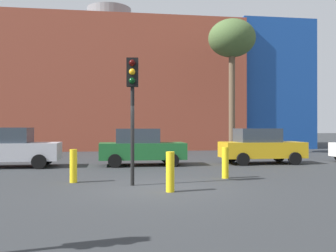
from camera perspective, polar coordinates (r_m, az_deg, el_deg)
name	(u,v)px	position (r m, az deg, el deg)	size (l,w,h in m)	color
ground_plane	(157,188)	(11.41, -1.70, -9.41)	(200.00, 200.00, 0.00)	#2D3033
building_backdrop	(109,88)	(34.87, -8.92, 5.74)	(34.81, 11.60, 12.66)	#9E4733
parked_car_1	(11,147)	(18.61, -22.75, -3.03)	(4.20, 2.06, 1.82)	silver
parked_car_2	(141,147)	(18.08, -4.13, -3.21)	(4.07, 2.00, 1.76)	#1E662D
parked_car_3	(261,146)	(19.46, 13.87, -2.99)	(4.08, 2.00, 1.77)	gold
traffic_light_island	(132,92)	(11.87, -5.42, 5.20)	(0.39, 0.38, 4.00)	black
bare_tree_0	(232,41)	(26.22, 9.67, 12.59)	(3.17, 3.17, 9.10)	brown
bollard_yellow_0	(73,166)	(12.84, -14.17, -5.90)	(0.24, 0.24, 1.10)	yellow
bollard_yellow_1	(170,172)	(10.67, 0.33, -6.97)	(0.24, 0.24, 1.14)	yellow
bollard_yellow_2	(225,163)	(13.66, 8.69, -5.53)	(0.24, 0.24, 1.11)	yellow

